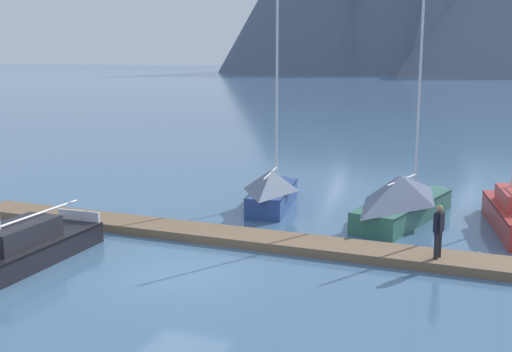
% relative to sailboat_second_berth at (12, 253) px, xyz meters
% --- Properties ---
extents(ground_plane, '(700.00, 700.00, 0.00)m').
position_rel_sailboat_second_berth_xyz_m(ground_plane, '(5.07, 1.45, -0.52)').
color(ground_plane, '#426689').
extents(dock, '(22.63, 1.88, 0.30)m').
position_rel_sailboat_second_berth_xyz_m(dock, '(5.07, 5.45, -0.38)').
color(dock, brown).
rests_on(dock, ground).
extents(sailboat_second_berth, '(2.15, 7.31, 7.60)m').
position_rel_sailboat_second_berth_xyz_m(sailboat_second_berth, '(0.00, 0.00, 0.00)').
color(sailboat_second_berth, black).
rests_on(sailboat_second_berth, ground).
extents(sailboat_mid_dock_port, '(2.52, 6.13, 9.16)m').
position_rel_sailboat_second_berth_xyz_m(sailboat_mid_dock_port, '(4.50, 10.84, 0.30)').
color(sailboat_mid_dock_port, navy).
rests_on(sailboat_mid_dock_port, ground).
extents(sailboat_mid_dock_starboard, '(3.32, 7.73, 8.99)m').
position_rel_sailboat_second_berth_xyz_m(sailboat_mid_dock_starboard, '(10.18, 10.68, 0.39)').
color(sailboat_mid_dock_starboard, '#336B56').
rests_on(sailboat_mid_dock_starboard, ground).
extents(sailboat_far_berth, '(2.66, 6.84, 7.24)m').
position_rel_sailboat_second_berth_xyz_m(sailboat_far_berth, '(14.16, 11.02, 0.10)').
color(sailboat_far_berth, '#B2332D').
rests_on(sailboat_far_berth, ground).
extents(person_on_dock, '(0.31, 0.58, 1.69)m').
position_rel_sailboat_second_berth_xyz_m(person_on_dock, '(12.11, 5.20, 0.74)').
color(person_on_dock, '#232328').
rests_on(person_on_dock, dock).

